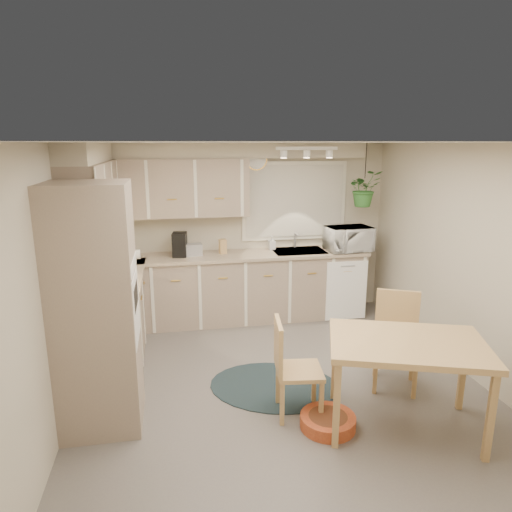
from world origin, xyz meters
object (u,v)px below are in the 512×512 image
chair_left (299,368)px  braided_rug (275,386)px  pet_bed (328,422)px  dining_table (404,385)px  microwave (349,236)px  chair_back (396,342)px

chair_left → braided_rug: bearing=-160.3°
pet_bed → dining_table: bearing=-9.1°
pet_bed → microwave: (1.15, 2.53, 1.09)m
chair_left → pet_bed: bearing=43.3°
dining_table → chair_left: bearing=156.2°
dining_table → chair_left: size_ratio=1.42×
chair_back → microwave: size_ratio=1.58×
dining_table → braided_rug: bearing=137.5°
microwave → pet_bed: bearing=-120.2°
dining_table → braided_rug: dining_table is taller
dining_table → chair_left: 0.90m
chair_left → chair_back: bearing=111.7°
chair_back → braided_rug: chair_back is taller
pet_bed → chair_back: bearing=31.2°
chair_left → braided_rug: size_ratio=0.68×
dining_table → microwave: bearing=78.8°
braided_rug → microwave: 2.56m
dining_table → chair_back: (0.25, 0.64, 0.08)m
microwave → chair_left: bearing=-126.3°
braided_rug → pet_bed: bearing=-68.4°
braided_rug → dining_table: bearing=-42.5°
braided_rug → pet_bed: 0.81m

